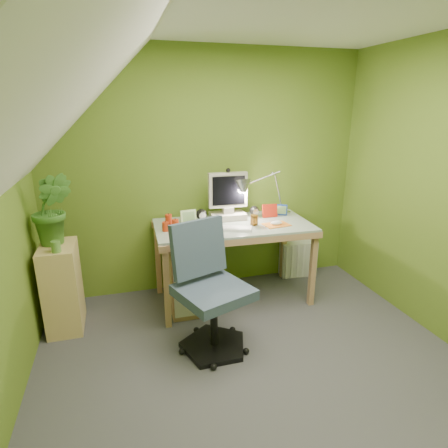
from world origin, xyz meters
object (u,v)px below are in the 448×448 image
object	(u,v)px
desk_lamp	(271,184)
potted_plant	(52,209)
side_ledge	(63,287)
radiator	(298,258)
desk	(233,262)
task_chair	(214,290)
monitor	(228,194)

from	to	relation	value
desk_lamp	potted_plant	bearing A→B (deg)	177.59
desk_lamp	side_ledge	bearing A→B (deg)	179.01
radiator	side_ledge	bearing A→B (deg)	-165.17
desk_lamp	potted_plant	world-z (taller)	desk_lamp
desk	side_ledge	bearing A→B (deg)	-175.11
desk	task_chair	xyz separation A→B (m)	(-0.38, -0.73, 0.13)
monitor	task_chair	xyz separation A→B (m)	(-0.38, -0.91, -0.51)
side_ledge	task_chair	world-z (taller)	task_chair
radiator	monitor	bearing A→B (deg)	-165.46
side_ledge	task_chair	distance (m)	1.34
potted_plant	radiator	size ratio (longest dim) A/B	1.50
task_chair	side_ledge	bearing A→B (deg)	129.94
monitor	radiator	bearing A→B (deg)	10.72
desk	side_ledge	size ratio (longest dim) A/B	1.93
desk_lamp	radiator	xyz separation A→B (m)	(0.42, 0.14, -0.91)
desk_lamp	radiator	world-z (taller)	desk_lamp
monitor	task_chair	size ratio (longest dim) A/B	0.48
side_ledge	potted_plant	xyz separation A→B (m)	(0.00, 0.05, 0.68)
monitor	side_ledge	xyz separation A→B (m)	(-1.54, -0.26, -0.65)
desk	desk_lamp	distance (m)	0.87
monitor	potted_plant	size ratio (longest dim) A/B	0.83
task_chair	desk	bearing A→B (deg)	41.79
potted_plant	task_chair	xyz separation A→B (m)	(1.16, -0.70, -0.54)
monitor	potted_plant	xyz separation A→B (m)	(-1.54, -0.21, 0.02)
radiator	desk	bearing A→B (deg)	-154.46
monitor	task_chair	distance (m)	1.12
desk	task_chair	distance (m)	0.84
desk	side_ledge	xyz separation A→B (m)	(-1.54, -0.08, -0.01)
desk_lamp	task_chair	bearing A→B (deg)	-140.80
desk	monitor	distance (m)	0.67
desk	radiator	world-z (taller)	desk
desk	task_chair	world-z (taller)	task_chair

